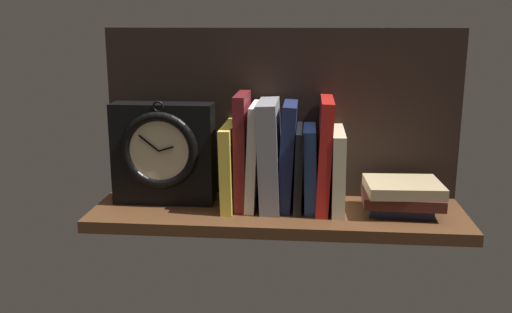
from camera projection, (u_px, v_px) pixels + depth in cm
name	position (u px, v px, depth cm)	size (l,w,h in cm)	color
ground_plane	(277.00, 214.00, 122.75)	(80.01, 23.81, 2.50)	#4C2D19
back_panel	(281.00, 113.00, 128.92)	(80.01, 1.20, 38.17)	black
book_yellow_seinlanguage	(230.00, 165.00, 123.49)	(2.41, 16.89, 17.97)	gold
book_maroon_dawkins	(242.00, 150.00, 122.46)	(2.44, 13.64, 24.63)	maroon
book_white_catcher	(254.00, 155.00, 122.48)	(2.05, 14.56, 22.46)	silver
book_gray_chess	(270.00, 154.00, 122.10)	(4.15, 15.68, 23.09)	gray
book_navy_bierce	(287.00, 156.00, 121.80)	(2.87, 13.21, 22.73)	#192147
book_black_skeptic	(299.00, 168.00, 122.18)	(1.63, 15.52, 17.48)	black
book_blue_modern	(310.00, 167.00, 121.95)	(2.57, 13.21, 17.67)	#2D4C8E
book_red_requiem	(324.00, 154.00, 120.97)	(2.61, 16.48, 23.74)	red
book_cream_twain	(337.00, 169.00, 121.48)	(2.64, 16.78, 17.10)	beige
framed_clock	(163.00, 153.00, 124.09)	(22.28, 7.93, 23.30)	black
book_stack_side	(401.00, 195.00, 119.61)	(16.79, 13.52, 6.84)	#232D4C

